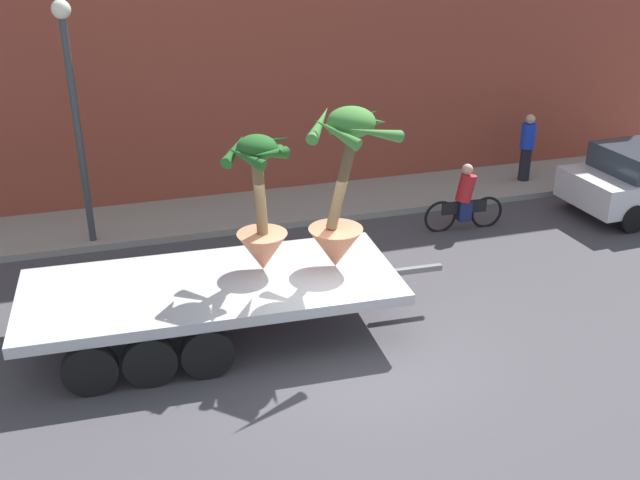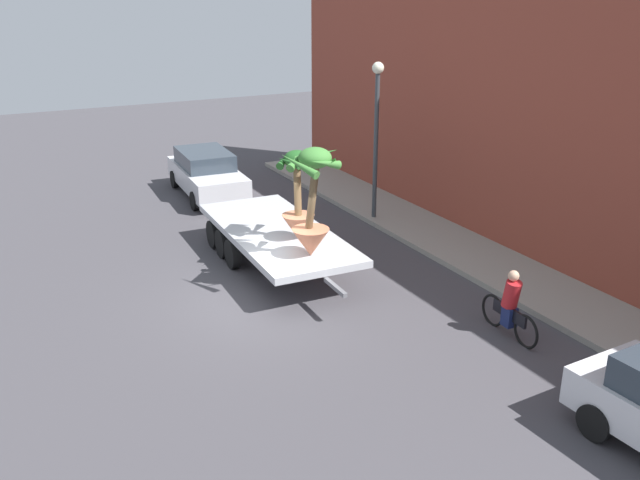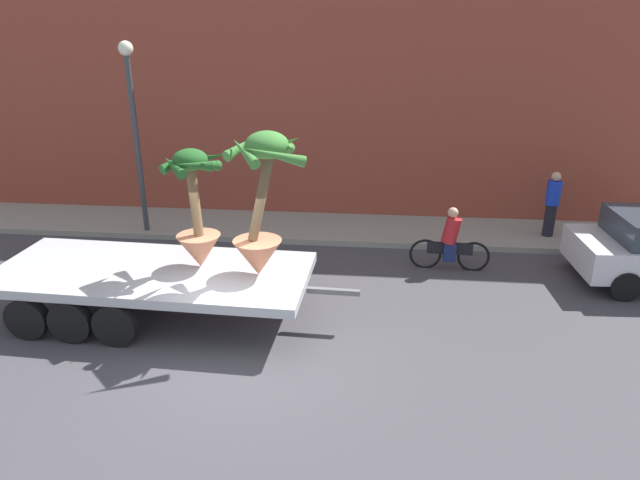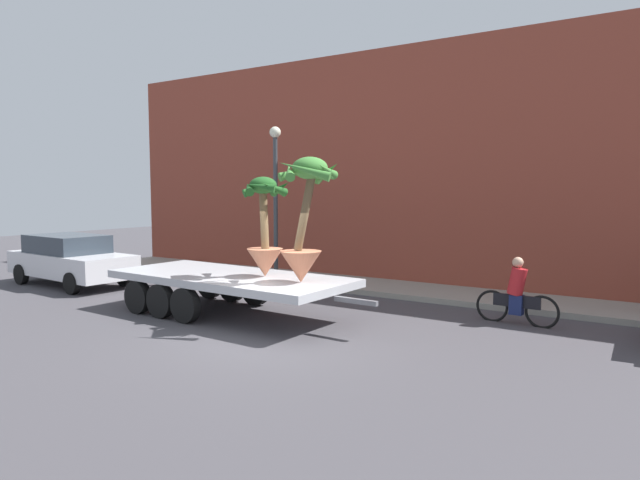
% 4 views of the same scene
% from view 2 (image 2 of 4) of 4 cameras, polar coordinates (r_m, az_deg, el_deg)
% --- Properties ---
extents(ground_plane, '(60.00, 60.00, 0.00)m').
position_cam_2_polar(ground_plane, '(16.69, -4.15, -4.94)').
color(ground_plane, '#423F44').
extents(sidewalk, '(24.00, 2.20, 0.15)m').
position_cam_2_polar(sidewalk, '(19.65, 12.37, -1.12)').
color(sidewalk, gray).
rests_on(sidewalk, ground).
extents(building_facade, '(24.00, 1.20, 7.41)m').
position_cam_2_polar(building_facade, '(19.79, 17.04, 9.58)').
color(building_facade, brown).
rests_on(building_facade, ground).
extents(flatbed_trailer, '(7.10, 2.75, 0.98)m').
position_cam_2_polar(flatbed_trailer, '(18.70, -3.89, 0.50)').
color(flatbed_trailer, '#B7BABF').
rests_on(flatbed_trailer, ground).
extents(potted_palm_rear, '(1.27, 1.26, 2.32)m').
position_cam_2_polar(potted_palm_rear, '(17.38, -1.83, 3.36)').
color(potted_palm_rear, '#C17251').
rests_on(potted_palm_rear, flatbed_trailer).
extents(potted_palm_middle, '(1.55, 1.57, 2.71)m').
position_cam_2_polar(potted_palm_middle, '(16.08, -0.64, 2.88)').
color(potted_palm_middle, '#B26647').
rests_on(potted_palm_middle, flatbed_trailer).
extents(cyclist, '(1.84, 0.36, 1.54)m').
position_cam_2_polar(cyclist, '(15.31, 15.48, -5.36)').
color(cyclist, black).
rests_on(cyclist, ground).
extents(trailing_car, '(4.68, 2.12, 1.58)m').
position_cam_2_polar(trailing_car, '(24.96, -9.38, 5.54)').
color(trailing_car, silver).
rests_on(trailing_car, ground).
extents(street_lamp, '(0.36, 0.36, 4.83)m').
position_cam_2_polar(street_lamp, '(21.33, 4.70, 9.83)').
color(street_lamp, '#383D42').
rests_on(street_lamp, sidewalk).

